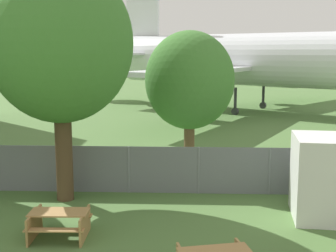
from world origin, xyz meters
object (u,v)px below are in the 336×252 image
picnic_bench_open_grass (59,221)px  tree_behind_benches (60,44)px  airplane (262,60)px  tree_near_hangar (190,81)px

picnic_bench_open_grass → tree_behind_benches: size_ratio=0.20×
tree_behind_benches → airplane: bearing=66.6°
airplane → picnic_bench_open_grass: bearing=-75.6°
picnic_bench_open_grass → tree_near_hangar: 9.03m
airplane → tree_behind_benches: bearing=-79.6°
airplane → picnic_bench_open_grass: (-9.61, -27.21, -3.88)m
airplane → picnic_bench_open_grass: size_ratio=20.72×
airplane → tree_near_hangar: size_ratio=5.72×
tree_near_hangar → tree_behind_benches: tree_behind_benches is taller
picnic_bench_open_grass → tree_behind_benches: tree_behind_benches is taller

